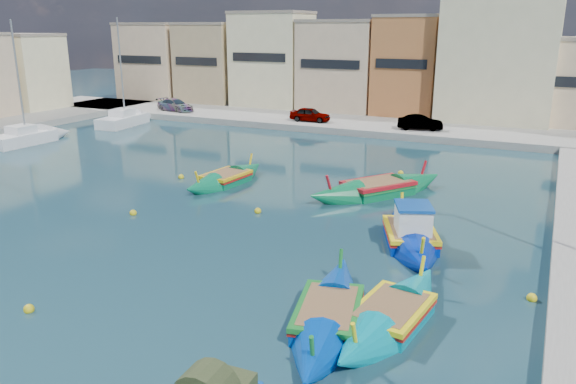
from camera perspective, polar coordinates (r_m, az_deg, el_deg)
The scene contains 13 objects.
ground at distance 25.40m, azimuth -14.20°, elevation -5.40°, with size 160.00×160.00×0.00m, color #14313D.
north_quay at distance 52.99m, azimuth 8.36°, elevation 6.63°, with size 80.00×8.00×0.60m, color gray.
north_townhouses at distance 58.07m, azimuth 17.24°, elevation 11.61°, with size 83.20×7.87×10.19m.
church_block at distance 58.14m, azimuth 20.97°, elevation 14.65°, with size 10.00×10.00×19.10m.
parked_cars at distance 54.72m, azimuth -0.99°, elevation 8.10°, with size 30.22×2.45×1.30m.
luzzu_blue_cabin at distance 25.44m, azimuth 12.31°, elevation -4.36°, with size 5.01×8.48×2.95m.
luzzu_cyan_mid at distance 32.39m, azimuth 9.12°, elevation 0.24°, with size 7.24×9.00×2.79m.
luzzu_green at distance 34.48m, azimuth -6.32°, elevation 1.28°, with size 2.66×7.55×2.33m.
luzzu_blue_south at distance 18.58m, azimuth 4.10°, elevation -12.52°, with size 3.78×8.63×2.43m.
luzzu_cyan_south at distance 18.85m, azimuth 10.44°, elevation -12.33°, with size 2.86×7.80×2.37m.
yacht_north at distance 58.05m, azimuth -15.44°, elevation 7.20°, with size 3.21×8.33×10.85m.
yacht_midnorth at distance 51.39m, azimuth -23.97°, elevation 5.20°, with size 2.49×7.50×10.53m.
mooring_buoys at distance 28.08m, azimuth -3.10°, elevation -2.58°, with size 21.31×23.73×0.36m.
Camera 1 is at (15.47, -17.88, 9.27)m, focal length 35.00 mm.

